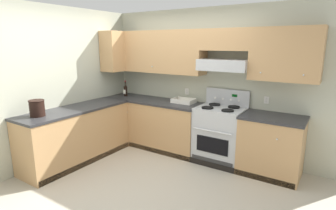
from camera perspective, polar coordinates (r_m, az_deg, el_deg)
ground_plane at (r=4.15m, az=-7.00°, el=-15.24°), size 7.04×7.04×0.00m
wall_back at (r=4.76m, az=8.30°, el=7.10°), size 4.68×0.57×2.55m
wall_left at (r=5.02m, az=-19.81°, el=5.14°), size 0.47×4.00×2.55m
counter_back_run at (r=4.85m, az=3.41°, el=-5.12°), size 3.60×0.65×0.91m
counter_left_run at (r=4.80m, az=-18.70°, el=-5.97°), size 0.63×1.91×0.91m
stove at (r=4.58m, az=10.87°, el=-6.10°), size 0.76×0.62×1.20m
wine_bottle at (r=5.49m, az=-8.98°, el=3.15°), size 0.07×0.08×0.32m
bowl at (r=4.84m, az=3.33°, el=0.77°), size 0.39×0.27×0.08m
bucket at (r=4.35m, az=-25.99°, el=-0.54°), size 0.22×0.22×0.24m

